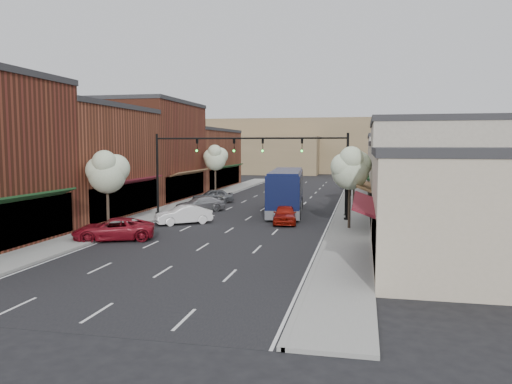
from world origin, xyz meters
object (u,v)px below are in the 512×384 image
Objects in this scene: tree_left_near at (107,171)px; coach_bus at (286,191)px; parked_car_a at (114,229)px; lamp_post_far at (351,171)px; red_hatchback at (285,214)px; tree_right_near at (351,168)px; tree_right_far at (355,165)px; parked_car_c at (200,204)px; parked_car_b at (184,215)px; parked_car_d at (213,196)px; tree_left_far at (215,157)px; lamp_post_near at (346,182)px; signal_mast_right at (317,163)px; signal_mast_left at (183,162)px.

coach_bus is (10.75, 12.37, -2.24)m from tree_left_near.
parked_car_a is at bearing -125.07° from coach_bus.
red_hatchback is (-4.41, -22.08, -2.27)m from lamp_post_far.
tree_right_near is 16.01m from tree_right_far.
red_hatchback is at bearing 21.04° from parked_car_c.
parked_car_d reaches higher than parked_car_b.
coach_bus is at bearing 49.00° from tree_left_near.
parked_car_d is at bearing 149.95° from parked_car_c.
parked_car_c is (-13.72, 7.42, -3.78)m from tree_right_near.
lamp_post_far is at bearing 65.60° from coach_bus.
tree_left_far is at bearing 161.17° from parked_car_a.
tree_left_far reaches higher than lamp_post_far.
tree_left_near is 19.25m from lamp_post_near.
tree_right_near reaches higher than tree_left_near.
lamp_post_far is at bearing 93.88° from tree_right_far.
lamp_post_far is 17.32m from parked_car_d.
parked_car_d is at bearing -172.64° from tree_right_far.
parked_car_a is (-14.00, -13.66, -2.30)m from lamp_post_near.
tree_left_near reaches higher than lamp_post_far.
tree_right_far reaches higher than parked_car_a.
tree_left_near is at bearing -90.00° from tree_left_far.
tree_left_far reaches higher than tree_right_near.
signal_mast_right is at bearing -131.05° from lamp_post_near.
parked_car_d is (-14.55, -1.88, -3.25)m from tree_right_far.
tree_right_far is 0.95× the size of tree_left_near.
red_hatchback is 1.00× the size of parked_car_d.
tree_left_near is 5.12m from parked_car_a.
signal_mast_left is 10.03m from red_hatchback.
tree_right_near is 16.04m from parked_car_c.
signal_mast_right is 11.28m from parked_car_b.
tree_left_far is 1.43× the size of parked_car_b.
tree_left_far is at bearing 153.47° from parked_car_b.
lamp_post_near is at bearing 39.14° from red_hatchback.
tree_left_near reaches higher than parked_car_b.
signal_mast_left is 10.80m from parked_car_d.
tree_right_near is at bearing -85.23° from lamp_post_near.
signal_mast_left is at bearing -81.65° from tree_left_far.
signal_mast_right reaches higher than lamp_post_far.
signal_mast_right is at bearing -59.82° from coach_bus.
signal_mast_right reaches higher than parked_car_d.
tree_left_far reaches higher than parked_car_b.
tree_right_far is 0.89× the size of tree_left_far.
tree_left_far is (-2.63, 17.95, -0.02)m from signal_mast_left.
parked_car_d is (-11.82, 10.07, -3.89)m from signal_mast_right.
lamp_post_near is at bearing -93.31° from tree_right_far.
tree_left_near is 12.30m from parked_car_c.
parked_car_b is at bearing 45.38° from tree_left_near.
coach_bus reaches higher than parked_car_b.
parked_car_c is (2.88, 11.42, -3.55)m from tree_left_near.
signal_mast_right is at bearing 0.00° from signal_mast_left.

